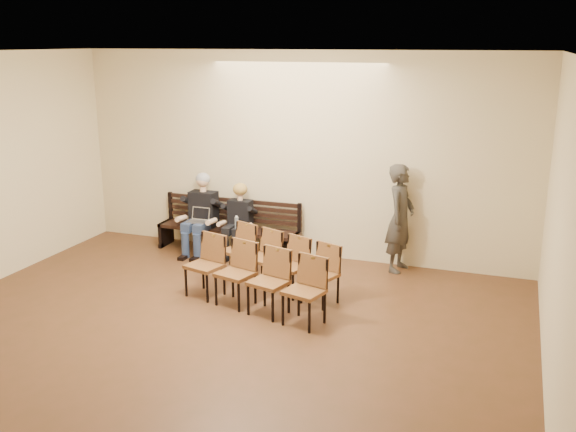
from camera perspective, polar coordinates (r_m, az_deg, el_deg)
name	(u,v)px	position (r m, az deg, el deg)	size (l,w,h in m)	color
ground	(145,394)	(7.25, -12.60, -15.19)	(10.00, 10.00, 0.00)	brown
room_walls	(171,147)	(7.03, -10.40, 6.06)	(8.02, 10.01, 3.51)	beige
bench	(228,240)	(11.43, -5.32, -2.12)	(2.60, 0.90, 0.45)	black
seated_man	(201,213)	(11.39, -7.73, 0.27)	(0.59, 0.82, 1.42)	black
seated_woman	(238,224)	(11.12, -4.45, -0.69)	(0.50, 0.69, 1.16)	black
laptop	(197,224)	(11.24, -8.06, -0.67)	(0.33, 0.26, 0.24)	silver
water_bottle	(237,229)	(10.88, -4.58, -1.15)	(0.07, 0.07, 0.22)	silver
bag	(277,247)	(11.21, -0.99, -2.78)	(0.42, 0.29, 0.31)	black
passerby	(401,210)	(10.43, 9.98, 0.51)	(0.74, 0.49, 2.03)	#37332D
chair_row_front	(277,262)	(9.63, -1.01, -4.15)	(2.09, 0.47, 0.86)	brown
chair_row_back	(252,278)	(8.94, -3.26, -5.55)	(2.22, 0.50, 0.91)	brown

